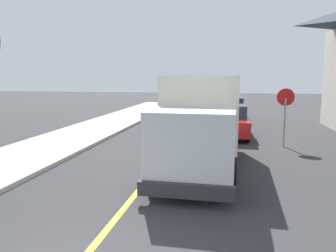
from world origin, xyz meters
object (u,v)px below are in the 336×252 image
object	(u,v)px
parked_car_far	(225,104)
stop_sign	(285,106)
box_truck	(203,117)
parked_car_mid	(231,110)
parked_car_near	(231,122)

from	to	relation	value
parked_car_far	stop_sign	world-z (taller)	stop_sign
parked_car_far	stop_sign	size ratio (longest dim) A/B	1.68
box_truck	stop_sign	xyz separation A→B (m)	(3.33, 4.12, 0.09)
box_truck	parked_car_far	xyz separation A→B (m)	(0.48, 18.13, -0.97)
parked_car_mid	parked_car_far	bearing A→B (deg)	95.24
box_truck	parked_car_far	distance (m)	18.16
parked_car_far	stop_sign	bearing A→B (deg)	-78.48
parked_car_mid	stop_sign	xyz separation A→B (m)	(2.35, -8.45, 1.06)
parked_car_near	box_truck	bearing A→B (deg)	-98.54
parked_car_near	stop_sign	world-z (taller)	stop_sign
parked_car_mid	stop_sign	size ratio (longest dim) A/B	1.67
stop_sign	parked_car_mid	bearing A→B (deg)	105.51
parked_car_mid	stop_sign	world-z (taller)	stop_sign
parked_car_near	parked_car_mid	world-z (taller)	same
parked_car_near	parked_car_far	world-z (taller)	same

